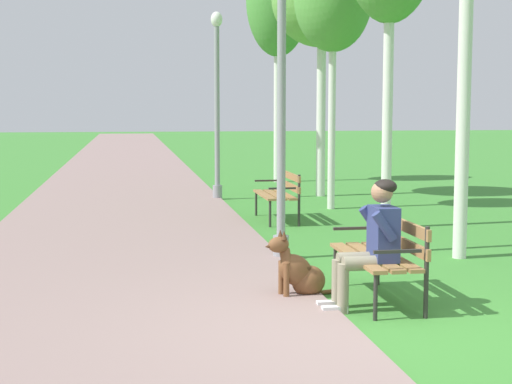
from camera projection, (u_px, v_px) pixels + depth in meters
name	position (u px, v px, depth m)	size (l,w,h in m)	color
ground_plane	(385.00, 333.00, 6.62)	(120.00, 120.00, 0.00)	#3D8433
paved_path	(125.00, 158.00, 29.79)	(4.05, 60.00, 0.04)	gray
park_bench_near	(383.00, 250.00, 7.68)	(0.55, 1.50, 0.85)	olive
park_bench_mid	(280.00, 191.00, 13.23)	(0.55, 1.50, 0.85)	olive
person_seated_on_near_bench	(372.00, 239.00, 7.34)	(0.74, 0.49, 1.25)	gray
dog_brown	(299.00, 272.00, 7.85)	(0.82, 0.38, 0.71)	brown
lamp_post_near	(282.00, 65.00, 9.64)	(0.24, 0.24, 4.76)	gray
lamp_post_mid	(217.00, 103.00, 16.19)	(0.24, 0.24, 3.92)	gray
birch_tree_fifth	(322.00, 0.00, 16.60)	(2.17, 2.26, 5.30)	silver
birch_tree_sixth	(278.00, 0.00, 19.87)	(1.65, 1.63, 6.25)	silver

